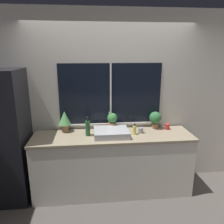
# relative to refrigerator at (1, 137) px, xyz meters

# --- Properties ---
(ground_plane) EXTENTS (14.00, 14.00, 0.00)m
(ground_plane) POSITION_rel_refrigerator_xyz_m (1.58, -0.34, -0.94)
(ground_plane) COLOR #4C4742
(wall_back) EXTENTS (8.00, 0.09, 2.70)m
(wall_back) POSITION_rel_refrigerator_xyz_m (1.58, 0.32, 0.41)
(wall_back) COLOR #BCB7AD
(wall_back) RESTS_ON ground_plane
(wall_right) EXTENTS (0.06, 7.00, 2.70)m
(wall_right) POSITION_rel_refrigerator_xyz_m (3.80, 1.16, 0.41)
(wall_right) COLOR #BCB7AD
(wall_right) RESTS_ON ground_plane
(counter) EXTENTS (2.33, 0.61, 0.91)m
(counter) POSITION_rel_refrigerator_xyz_m (1.58, -0.05, -0.48)
(counter) COLOR silver
(counter) RESTS_ON ground_plane
(refrigerator) EXTENTS (0.73, 0.72, 1.87)m
(refrigerator) POSITION_rel_refrigerator_xyz_m (0.00, 0.00, 0.00)
(refrigerator) COLOR black
(refrigerator) RESTS_ON ground_plane
(sink) EXTENTS (0.49, 0.46, 0.29)m
(sink) POSITION_rel_refrigerator_xyz_m (1.55, -0.06, 0.02)
(sink) COLOR #ADADB2
(sink) RESTS_ON counter
(potted_plant_left) EXTENTS (0.19, 0.19, 0.32)m
(potted_plant_left) POSITION_rel_refrigerator_xyz_m (0.87, 0.18, 0.17)
(potted_plant_left) COLOR #9E6B4C
(potted_plant_left) RESTS_ON counter
(potted_plant_center) EXTENTS (0.15, 0.15, 0.27)m
(potted_plant_center) POSITION_rel_refrigerator_xyz_m (1.59, 0.18, 0.13)
(potted_plant_center) COLOR #9E6B4C
(potted_plant_center) RESTS_ON counter
(potted_plant_right) EXTENTS (0.19, 0.19, 0.27)m
(potted_plant_right) POSITION_rel_refrigerator_xyz_m (2.27, 0.18, 0.14)
(potted_plant_right) COLOR #9E6B4C
(potted_plant_right) RESTS_ON counter
(soap_bottle) EXTENTS (0.05, 0.05, 0.17)m
(soap_bottle) POSITION_rel_refrigerator_xyz_m (1.90, -0.05, 0.05)
(soap_bottle) COLOR #DBD14C
(soap_bottle) RESTS_ON counter
(bottle_tall) EXTENTS (0.07, 0.07, 0.29)m
(bottle_tall) POSITION_rel_refrigerator_xyz_m (1.22, -0.02, 0.10)
(bottle_tall) COLOR #235128
(bottle_tall) RESTS_ON counter
(mug_grey) EXTENTS (0.08, 0.08, 0.08)m
(mug_grey) POSITION_rel_refrigerator_xyz_m (2.00, 0.00, 0.02)
(mug_grey) COLOR gray
(mug_grey) RESTS_ON counter
(mug_red) EXTENTS (0.07, 0.07, 0.09)m
(mug_red) POSITION_rel_refrigerator_xyz_m (2.45, 0.12, 0.02)
(mug_red) COLOR #B72D28
(mug_red) RESTS_ON counter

